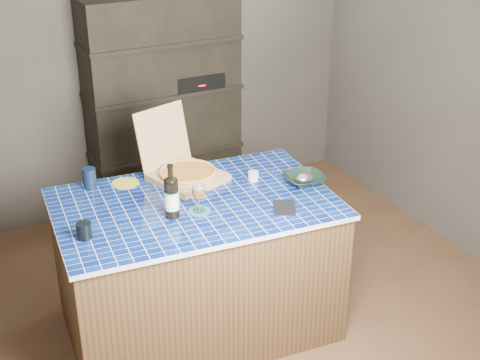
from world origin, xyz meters
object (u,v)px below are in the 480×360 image
wine_glass (199,191)px  bowl (304,179)px  mead_bottle (172,196)px  dvd_case (284,207)px  pizza_box (185,171)px  kitchen_island (197,266)px

wine_glass → bowl: bearing=2.5°
mead_bottle → dvd_case: bearing=-19.0°
wine_glass → bowl: size_ratio=0.75×
pizza_box → bowl: size_ratio=2.31×
mead_bottle → wine_glass: bearing=-5.9°
mead_bottle → pizza_box: bearing=58.2°
mead_bottle → bowl: (0.88, 0.02, -0.10)m
wine_glass → bowl: 0.73m
kitchen_island → pizza_box: size_ratio=3.04×
dvd_case → mead_bottle: bearing=-170.6°
pizza_box → bowl: 0.74m
bowl → mead_bottle: bearing=-179.0°
wine_glass → dvd_case: 0.50m
dvd_case → wine_glass: bearing=-174.8°
mead_bottle → wine_glass: size_ratio=1.74×
kitchen_island → wine_glass: bearing=-96.2°
pizza_box → mead_bottle: bearing=-139.6°
kitchen_island → dvd_case: 0.70m
mead_bottle → wine_glass: mead_bottle is taller
dvd_case → bowl: bearing=67.7°
pizza_box → bowl: bearing=-49.9°
kitchen_island → bowl: bowl is taller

